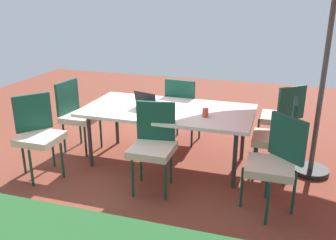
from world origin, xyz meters
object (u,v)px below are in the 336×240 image
(chair_north, at_px, (153,143))
(chair_northeast, at_px, (38,132))
(chair_south, at_px, (183,107))
(laptop, at_px, (149,104))
(cup, at_px, (205,113))
(chair_southwest, at_px, (282,115))
(chair_west, at_px, (279,135))
(chair_northwest, at_px, (275,160))
(dining_table, at_px, (168,112))
(chair_east, at_px, (77,112))

(chair_north, bearing_deg, chair_northeast, 177.01)
(chair_south, xyz_separation_m, laptop, (0.26, 0.73, 0.23))
(laptop, xyz_separation_m, cup, (-0.76, 0.16, 0.01))
(chair_southwest, bearing_deg, chair_west, 44.98)
(chair_northwest, bearing_deg, dining_table, -166.62)
(chair_east, relative_size, chair_northwest, 1.00)
(chair_east, height_order, cup, chair_east)
(chair_southwest, relative_size, chair_south, 1.00)
(chair_north, relative_size, chair_southwest, 1.00)
(chair_north, xyz_separation_m, chair_east, (1.37, -0.70, 0.00))
(chair_east, height_order, chair_south, same)
(chair_west, bearing_deg, chair_north, -62.23)
(chair_northeast, height_order, chair_southwest, same)
(chair_west, distance_m, chair_northeast, 2.84)
(chair_southwest, distance_m, laptop, 1.82)
(dining_table, relative_size, chair_south, 2.16)
(chair_east, relative_size, chair_northeast, 1.00)
(chair_west, bearing_deg, chair_east, -89.74)
(dining_table, bearing_deg, chair_east, -1.35)
(chair_west, xyz_separation_m, chair_east, (2.68, -0.03, 0.00))
(chair_northeast, bearing_deg, cup, -33.46)
(chair_east, bearing_deg, dining_table, -84.55)
(chair_west, height_order, chair_south, same)
(dining_table, distance_m, chair_west, 1.36)
(chair_north, distance_m, chair_northeast, 1.42)
(chair_southwest, xyz_separation_m, laptop, (1.63, 0.78, 0.23))
(chair_northeast, xyz_separation_m, chair_south, (-1.38, -1.49, 0.00))
(chair_northeast, distance_m, chair_southwest, 3.16)
(chair_west, xyz_separation_m, laptop, (1.61, 0.01, 0.23))
(chair_east, bearing_deg, chair_west, -83.85)
(laptop, bearing_deg, chair_west, -163.50)
(dining_table, distance_m, chair_east, 1.34)
(dining_table, bearing_deg, chair_west, -179.96)
(chair_northwest, bearing_deg, chair_west, 130.41)
(chair_northeast, xyz_separation_m, cup, (-1.89, -0.60, 0.24))
(dining_table, bearing_deg, chair_north, 93.46)
(chair_east, height_order, chair_southwest, same)
(chair_southwest, distance_m, cup, 1.30)
(chair_north, bearing_deg, chair_southwest, 39.74)
(chair_southwest, relative_size, laptop, 2.61)
(laptop, relative_size, cup, 3.59)
(chair_northeast, xyz_separation_m, laptop, (-1.12, -0.76, 0.23))
(dining_table, height_order, chair_west, chair_west)
(chair_north, distance_m, cup, 0.72)
(laptop, bearing_deg, chair_southwest, -138.22)
(chair_east, xyz_separation_m, chair_southwest, (-2.71, -0.74, 0.00))
(chair_north, height_order, chair_east, same)
(chair_north, bearing_deg, chair_south, 84.22)
(chair_north, height_order, cup, chair_north)
(dining_table, distance_m, laptop, 0.27)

